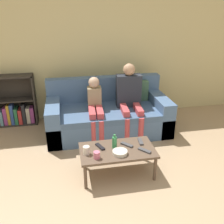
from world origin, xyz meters
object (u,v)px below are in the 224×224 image
(bookshelf, at_px, (15,106))
(person_child, at_px, (95,105))
(tv_remote_1, at_px, (100,147))
(tv_remote_0, at_px, (127,145))
(coffee_table, at_px, (117,152))
(tv_remote_3, at_px, (140,141))
(bottle, at_px, (114,142))
(tv_remote_2, at_px, (144,150))
(snack_bowl, at_px, (120,152))
(cup_near, at_px, (97,155))
(person_adult, at_px, (129,94))
(cup_far, at_px, (86,150))
(couch, at_px, (108,115))

(bookshelf, height_order, person_child, person_child)
(person_child, bearing_deg, tv_remote_1, -90.66)
(tv_remote_0, xyz_separation_m, tv_remote_1, (-0.35, 0.02, 0.00))
(tv_remote_1, bearing_deg, coffee_table, -45.37)
(coffee_table, relative_size, tv_remote_3, 5.42)
(tv_remote_3, height_order, bottle, bottle)
(bookshelf, distance_m, tv_remote_2, 2.66)
(bottle, bearing_deg, snack_bowl, -74.90)
(coffee_table, xyz_separation_m, cup_near, (-0.28, -0.15, 0.08))
(person_adult, height_order, person_child, person_adult)
(bookshelf, bearing_deg, tv_remote_1, -52.91)
(cup_far, xyz_separation_m, tv_remote_0, (0.53, 0.10, -0.04))
(tv_remote_2, xyz_separation_m, tv_remote_3, (0.02, 0.22, 0.00))
(bookshelf, relative_size, coffee_table, 0.97)
(person_child, distance_m, tv_remote_1, 1.01)
(person_adult, relative_size, tv_remote_0, 7.28)
(tv_remote_0, distance_m, tv_remote_1, 0.35)
(person_child, bearing_deg, couch, 36.46)
(cup_near, xyz_separation_m, tv_remote_2, (0.60, 0.04, -0.03))
(person_child, relative_size, tv_remote_0, 6.05)
(coffee_table, xyz_separation_m, person_adult, (0.44, 1.14, 0.34))
(tv_remote_1, bearing_deg, tv_remote_3, -20.15)
(cup_near, relative_size, tv_remote_3, 0.50)
(couch, relative_size, cup_near, 23.25)
(cup_far, bearing_deg, tv_remote_2, -5.94)
(couch, xyz_separation_m, person_child, (-0.23, -0.15, 0.27))
(person_child, xyz_separation_m, cup_far, (-0.25, -1.11, -0.14))
(tv_remote_2, relative_size, tv_remote_3, 0.93)
(tv_remote_3, bearing_deg, person_adult, 89.40)
(snack_bowl, bearing_deg, person_child, 96.98)
(person_adult, bearing_deg, snack_bowl, -105.43)
(cup_far, bearing_deg, tv_remote_0, 10.74)
(bookshelf, height_order, person_adult, person_adult)
(person_adult, relative_size, tv_remote_1, 6.62)
(tv_remote_1, relative_size, snack_bowl, 0.96)
(bookshelf, height_order, snack_bowl, bookshelf)
(tv_remote_0, height_order, bottle, bottle)
(cup_near, height_order, tv_remote_1, cup_near)
(person_adult, relative_size, person_child, 1.20)
(person_adult, height_order, tv_remote_2, person_adult)
(coffee_table, relative_size, bottle, 4.95)
(person_adult, distance_m, bottle, 1.22)
(person_child, distance_m, tv_remote_2, 1.28)
(snack_bowl, bearing_deg, cup_far, 169.09)
(bottle, bearing_deg, tv_remote_0, 7.89)
(couch, distance_m, tv_remote_0, 1.17)
(bookshelf, bearing_deg, couch, -19.85)
(tv_remote_0, relative_size, tv_remote_3, 0.92)
(bottle, bearing_deg, couch, 83.72)
(tv_remote_2, distance_m, snack_bowl, 0.31)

